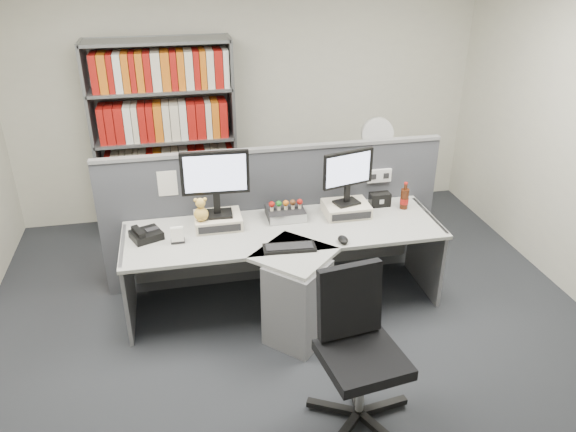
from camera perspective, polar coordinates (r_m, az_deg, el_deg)
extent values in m
plane|color=#2C2F34|center=(4.36, 1.80, -14.71)|extent=(5.50, 5.50, 0.00)
cube|color=beige|center=(6.17, -4.06, 12.19)|extent=(5.00, 0.04, 2.70)
cube|color=#44464D|center=(5.03, -1.39, -0.01)|extent=(3.00, 0.05, 1.25)
cube|color=gray|center=(4.78, -1.47, 6.81)|extent=(3.00, 0.07, 0.03)
cube|color=white|center=(5.11, 9.19, 4.07)|extent=(0.22, 0.04, 0.12)
cube|color=white|center=(4.77, -12.10, 3.42)|extent=(0.16, 0.00, 0.22)
cube|color=white|center=(4.77, -7.31, 3.86)|extent=(0.16, 0.00, 0.22)
cube|color=white|center=(5.00, 6.56, 4.94)|extent=(0.16, 0.00, 0.22)
cube|color=#ABACA5|center=(4.62, -0.43, -1.46)|extent=(2.60, 0.80, 0.03)
cube|color=#ABACA5|center=(4.28, 0.63, -3.93)|extent=(0.74, 0.74, 0.03)
cube|color=gray|center=(4.38, 0.94, -8.77)|extent=(0.57, 0.57, 0.69)
cube|color=gray|center=(4.75, -15.84, -6.57)|extent=(0.03, 0.70, 0.72)
cube|color=gray|center=(5.16, 13.68, -3.44)|extent=(0.03, 0.70, 0.72)
cube|color=gray|center=(5.10, -1.21, -3.12)|extent=(2.50, 0.02, 0.45)
cube|color=beige|center=(4.67, -7.10, -0.46)|extent=(0.38, 0.30, 0.10)
cube|color=black|center=(4.54, -6.92, -1.30)|extent=(0.34, 0.01, 0.06)
cube|color=beige|center=(4.86, 5.90, 0.74)|extent=(0.38, 0.30, 0.10)
cube|color=black|center=(4.73, 6.43, -0.03)|extent=(0.34, 0.01, 0.06)
cube|color=black|center=(4.64, -7.14, 0.21)|extent=(0.25, 0.18, 0.02)
cube|color=black|center=(4.60, -7.21, 1.30)|extent=(0.06, 0.03, 0.19)
cube|color=black|center=(4.50, -7.40, 4.36)|extent=(0.54, 0.06, 0.36)
cube|color=silver|center=(4.48, -7.36, 4.26)|extent=(0.49, 0.03, 0.30)
cube|color=black|center=(4.84, 5.94, 1.37)|extent=(0.23, 0.20, 0.02)
cube|color=black|center=(4.80, 5.98, 2.27)|extent=(0.05, 0.04, 0.17)
cube|color=black|center=(4.71, 6.11, 4.78)|extent=(0.45, 0.15, 0.30)
cube|color=silver|center=(4.69, 6.12, 4.69)|extent=(0.40, 0.11, 0.26)
cube|color=black|center=(4.78, -0.27, 0.33)|extent=(0.31, 0.27, 0.08)
cube|color=silver|center=(4.66, 0.06, -0.40)|extent=(0.31, 0.01, 0.08)
cylinder|color=beige|center=(4.72, -1.65, 0.73)|extent=(0.03, 0.03, 0.03)
sphere|color=#A5140F|center=(4.70, -1.66, 1.20)|extent=(0.05, 0.05, 0.05)
cylinder|color=beige|center=(4.73, -0.94, 0.80)|extent=(0.03, 0.03, 0.03)
sphere|color=#19721E|center=(4.71, -0.94, 1.26)|extent=(0.05, 0.05, 0.05)
cylinder|color=beige|center=(4.74, -0.23, 0.86)|extent=(0.03, 0.03, 0.03)
sphere|color=orange|center=(4.72, -0.23, 1.32)|extent=(0.05, 0.05, 0.05)
cylinder|color=beige|center=(4.75, 0.48, 0.92)|extent=(0.03, 0.03, 0.03)
sphere|color=#593319|center=(4.73, 0.49, 1.39)|extent=(0.05, 0.05, 0.05)
cylinder|color=beige|center=(4.76, 1.19, 0.99)|extent=(0.03, 0.03, 0.03)
sphere|color=#A5140F|center=(4.75, 1.19, 1.45)|extent=(0.05, 0.05, 0.05)
cube|color=black|center=(4.32, 0.14, -3.22)|extent=(0.41, 0.18, 0.02)
cube|color=black|center=(4.31, 0.14, -3.06)|extent=(0.37, 0.13, 0.01)
ellipsoid|color=black|center=(4.42, 5.58, -2.39)|extent=(0.08, 0.12, 0.05)
cube|color=black|center=(4.59, -14.13, -1.87)|extent=(0.28, 0.27, 0.06)
cube|color=black|center=(4.56, -14.90, -1.53)|extent=(0.12, 0.19, 0.04)
cube|color=black|center=(4.59, -13.59, -1.31)|extent=(0.12, 0.10, 0.01)
cube|color=black|center=(4.49, -11.07, -2.49)|extent=(0.11, 0.06, 0.02)
cube|color=white|center=(4.44, -11.13, -1.90)|extent=(0.10, 0.04, 0.11)
cube|color=white|center=(4.48, -11.15, -1.64)|extent=(0.10, 0.04, 0.11)
sphere|color=gold|center=(4.55, -8.77, 0.19)|extent=(0.12, 0.12, 0.12)
sphere|color=gold|center=(4.51, -8.85, 1.30)|extent=(0.08, 0.08, 0.08)
sphere|color=gold|center=(4.50, -9.34, 1.59)|extent=(0.03, 0.03, 0.03)
sphere|color=gold|center=(4.50, -8.41, 1.67)|extent=(0.03, 0.03, 0.03)
cube|color=black|center=(5.05, 9.26, 1.67)|extent=(0.18, 0.10, 0.12)
cylinder|color=#3F190A|center=(5.02, 11.69, 1.71)|extent=(0.07, 0.07, 0.18)
cylinder|color=#A5140F|center=(5.03, 11.67, 1.50)|extent=(0.07, 0.07, 0.05)
cylinder|color=#3F190A|center=(4.98, 11.81, 2.93)|extent=(0.03, 0.03, 0.05)
cylinder|color=#A5140F|center=(4.97, 11.84, 3.26)|extent=(0.03, 0.03, 0.01)
cube|color=slate|center=(5.99, -18.88, 6.86)|extent=(0.03, 0.40, 2.00)
cube|color=slate|center=(5.96, -5.56, 8.10)|extent=(0.03, 0.40, 2.00)
cube|color=slate|center=(6.12, -12.27, 8.09)|extent=(1.40, 0.02, 2.00)
cube|color=slate|center=(6.31, -11.40, -0.90)|extent=(1.38, 0.40, 0.03)
cube|color=slate|center=(6.10, -11.82, 3.27)|extent=(1.38, 0.40, 0.03)
cube|color=slate|center=(5.93, -12.26, 7.71)|extent=(1.38, 0.40, 0.03)
cube|color=slate|center=(5.79, -12.74, 12.39)|extent=(1.38, 0.40, 0.03)
cube|color=slate|center=(5.70, -13.22, 16.86)|extent=(1.38, 0.40, 0.03)
cube|color=#A5140F|center=(6.20, -11.55, 0.57)|extent=(1.24, 0.28, 0.36)
cube|color=orange|center=(6.00, -11.98, 4.87)|extent=(1.24, 0.28, 0.36)
cube|color=beige|center=(5.84, -12.44, 9.42)|extent=(1.24, 0.28, 0.36)
cube|color=white|center=(5.72, -12.94, 14.21)|extent=(1.24, 0.28, 0.36)
cube|color=slate|center=(6.10, 8.49, 1.79)|extent=(0.45, 0.60, 0.70)
cube|color=black|center=(5.77, 9.59, 2.09)|extent=(0.40, 0.02, 0.28)
cube|color=black|center=(5.91, 9.35, -0.73)|extent=(0.40, 0.02, 0.28)
cylinder|color=white|center=(5.96, 8.72, 4.98)|extent=(0.19, 0.19, 0.03)
cylinder|color=white|center=(5.92, 8.80, 5.99)|extent=(0.03, 0.03, 0.19)
cylinder|color=white|center=(5.82, 9.03, 8.27)|extent=(0.32, 0.11, 0.32)
cylinder|color=silver|center=(5.84, 8.94, 8.36)|extent=(0.32, 0.10, 0.32)
cylinder|color=silver|center=(3.82, 7.36, -16.83)|extent=(0.05, 0.05, 0.43)
cube|color=black|center=(3.66, 7.57, -14.16)|extent=(0.56, 0.56, 0.07)
cube|color=black|center=(3.63, 6.25, -8.46)|extent=(0.44, 0.17, 0.49)
cube|color=black|center=(4.04, 9.73, -18.34)|extent=(0.32, 0.10, 0.04)
cylinder|color=black|center=(4.10, 11.36, -17.98)|extent=(0.05, 0.05, 0.03)
cube|color=black|center=(4.10, 6.76, -17.22)|extent=(0.11, 0.32, 0.04)
cylinder|color=black|center=(4.21, 6.49, -16.18)|extent=(0.05, 0.05, 0.03)
cube|color=black|center=(3.99, 4.30, -18.67)|extent=(0.31, 0.20, 0.04)
cylinder|color=black|center=(4.02, 2.41, -18.51)|extent=(0.05, 0.05, 0.03)
cube|color=black|center=(3.85, 5.75, -20.88)|extent=(0.27, 0.26, 0.04)
cube|color=black|center=(3.88, 9.28, -20.64)|extent=(0.19, 0.31, 0.04)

